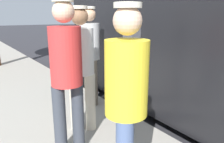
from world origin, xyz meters
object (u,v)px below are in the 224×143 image
Objects in this scene: pedestrian_in_red at (67,70)px; parked_van at (192,49)px; pedestrian_in_yellow at (126,96)px; parking_meter_near at (131,58)px; pedestrian_in_gray at (90,50)px; pedestrian_in_white at (81,62)px.

parked_van is at bearing -176.97° from pedestrian_in_red.
pedestrian_in_yellow is 0.32× the size of parked_van.
parking_meter_near is 0.89× the size of pedestrian_in_gray.
pedestrian_in_gray is 1.02× the size of pedestrian_in_white.
pedestrian_in_gray is 1.77m from parked_van.
pedestrian_in_gray is 1.49m from pedestrian_in_red.
parking_meter_near is at bearing 5.76° from parked_van.
parking_meter_near is 0.29× the size of parked_van.
pedestrian_in_red is (0.95, 1.16, 0.02)m from pedestrian_in_gray.
pedestrian_in_red reaches higher than pedestrian_in_white.
pedestrian_in_gray is 0.99× the size of pedestrian_in_red.
pedestrian_in_gray is 1.03× the size of pedestrian_in_yellow.
parked_van is (-2.00, 0.28, 0.04)m from pedestrian_in_white.
pedestrian_in_yellow is at bearing 97.84° from pedestrian_in_red.
parking_meter_near is at bearing 178.37° from pedestrian_in_red.
pedestrian_in_yellow is at bearing 67.84° from pedestrian_in_gray.
pedestrian_in_red is 2.38m from parked_van.
pedestrian_in_yellow is (0.83, 2.03, -0.04)m from pedestrian_in_gray.
parked_van is at bearing 144.36° from pedestrian_in_gray.
pedestrian_in_red is at bearing 46.51° from pedestrian_in_white.
pedestrian_in_gray reaches higher than parking_meter_near.
pedestrian_in_white is at bearing -133.49° from pedestrian_in_red.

